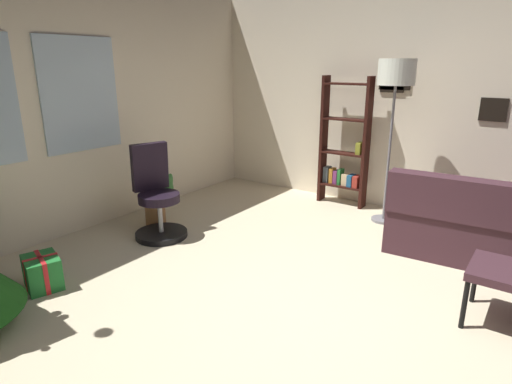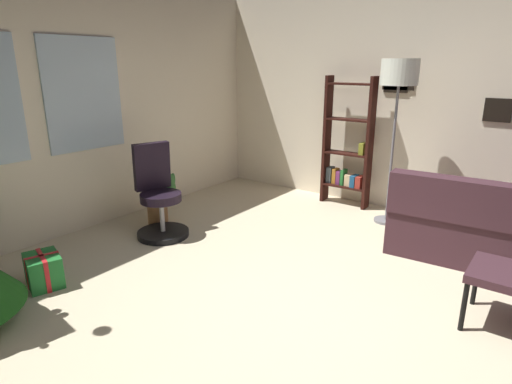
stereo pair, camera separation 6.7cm
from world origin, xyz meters
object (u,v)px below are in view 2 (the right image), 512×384
Objects in this scene: footstool at (502,278)px; floor_lamp at (399,82)px; gift_box_green at (44,270)px; potted_plant at (163,199)px; bookshelf at (347,150)px; office_chair at (159,201)px.

floor_lamp is (1.58, 1.38, 1.25)m from footstool.
potted_plant is (1.62, 0.31, 0.16)m from gift_box_green.
potted_plant is (-1.94, 1.42, -0.44)m from bookshelf.
footstool is 0.48× the size of office_chair.
office_chair reaches higher than potted_plant.
gift_box_green is 3.77m from bookshelf.
office_chair is at bearing 2.63° from gift_box_green.
gift_box_green is 1.38m from office_chair.
gift_box_green is 1.65m from potted_plant.
potted_plant is at bearing 90.47° from footstool.
bookshelf is at bearing 64.97° from floor_lamp.
bookshelf reaches higher than office_chair.
floor_lamp is at bearing -115.03° from bookshelf.
bookshelf is (1.91, 2.08, 0.36)m from footstool.
footstool is 0.76× the size of potted_plant.
bookshelf is (2.20, -1.17, 0.35)m from office_chair.
office_chair is 0.60× the size of bookshelf.
gift_box_green is 0.39× the size of office_chair.
office_chair is (1.35, 0.06, 0.25)m from gift_box_green.
footstool is 3.27m from office_chair.
potted_plant reaches higher than footstool.
floor_lamp is at bearing -44.90° from office_chair.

